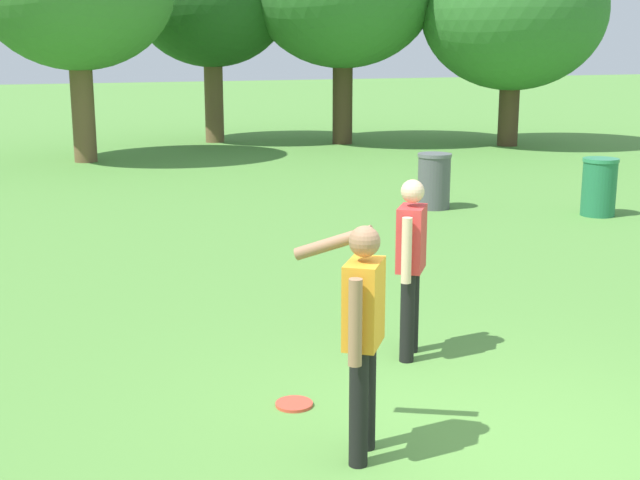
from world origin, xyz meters
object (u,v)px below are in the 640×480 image
object	(u,v)px
tree_back_right	(514,11)
frisbee	(294,404)
trash_can_further_along	(434,181)
person_thrower	(362,325)
person_catcher	(411,257)
trash_can_beside_table	(599,187)
tree_slender_mid	(211,0)

from	to	relation	value
tree_back_right	frisbee	bearing A→B (deg)	-128.82
frisbee	trash_can_further_along	bearing A→B (deg)	53.68
person_thrower	trash_can_further_along	size ratio (longest dim) A/B	1.71
person_catcher	trash_can_beside_table	bearing A→B (deg)	38.29
person_thrower	person_catcher	world-z (taller)	same
frisbee	tree_back_right	distance (m)	18.93
person_thrower	person_catcher	bearing A→B (deg)	53.00
person_catcher	trash_can_further_along	bearing A→B (deg)	59.22
person_catcher	trash_can_beside_table	size ratio (longest dim) A/B	1.71
frisbee	tree_back_right	xyz separation A→B (m)	(11.64, 14.47, 3.65)
person_thrower	tree_back_right	distance (m)	19.45
person_catcher	trash_can_beside_table	world-z (taller)	person_catcher
person_thrower	trash_can_further_along	distance (m)	9.36
frisbee	person_thrower	bearing A→B (deg)	-81.93
trash_can_beside_table	tree_slender_mid	xyz separation A→B (m)	(-3.11, 13.02, 3.51)
person_thrower	tree_slender_mid	distance (m)	20.02
tree_back_right	person_catcher	bearing A→B (deg)	-126.66
person_catcher	tree_slender_mid	xyz separation A→B (m)	(2.88, 17.74, 3.05)
person_catcher	tree_back_right	distance (m)	17.45
person_thrower	tree_slender_mid	size ratio (longest dim) A/B	0.28
frisbee	trash_can_beside_table	size ratio (longest dim) A/B	0.31
trash_can_further_along	person_thrower	bearing A→B (deg)	-122.13
person_thrower	tree_back_right	world-z (taller)	tree_back_right
person_catcher	trash_can_beside_table	distance (m)	7.64
person_catcher	tree_slender_mid	world-z (taller)	tree_slender_mid
frisbee	trash_can_further_along	distance (m)	8.64
frisbee	trash_can_beside_table	distance (m)	9.12
person_catcher	tree_back_right	xyz separation A→B (m)	(10.29, 13.82, 2.72)
person_catcher	tree_back_right	bearing A→B (deg)	53.34
trash_can_further_along	person_catcher	bearing A→B (deg)	-120.78
person_thrower	trash_can_beside_table	xyz separation A→B (m)	(7.21, 6.35, -0.48)
person_thrower	person_catcher	xyz separation A→B (m)	(1.22, 1.62, -0.02)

